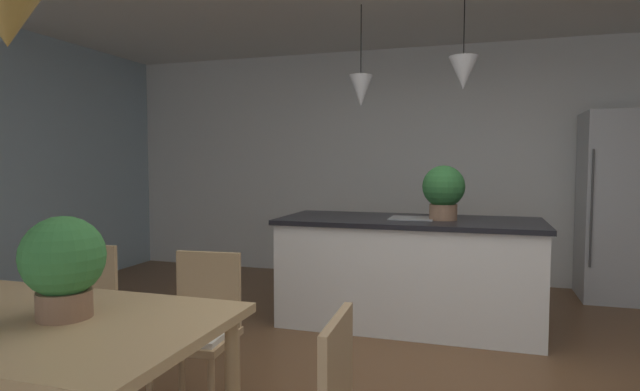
% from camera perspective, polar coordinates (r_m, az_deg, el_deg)
% --- Properties ---
extents(wall_back_kitchen, '(10.00, 0.12, 2.70)m').
position_cam_1_polar(wall_back_kitchen, '(6.13, 14.08, 3.38)').
color(wall_back_kitchen, silver).
rests_on(wall_back_kitchen, ground_plane).
extents(dining_table, '(1.84, 0.95, 0.75)m').
position_cam_1_polar(dining_table, '(2.52, -31.90, -12.67)').
color(dining_table, tan).
rests_on(dining_table, ground_plane).
extents(chair_far_right, '(0.43, 0.43, 0.87)m').
position_cam_1_polar(chair_far_right, '(2.95, -13.31, -14.13)').
color(chair_far_right, tan).
rests_on(chair_far_right, ground_plane).
extents(chair_far_left, '(0.43, 0.43, 0.87)m').
position_cam_1_polar(chair_far_left, '(3.43, -25.53, -11.85)').
color(chair_far_left, tan).
rests_on(chair_far_left, ground_plane).
extents(kitchen_island, '(2.16, 0.92, 0.91)m').
position_cam_1_polar(kitchen_island, '(4.44, 9.79, -8.20)').
color(kitchen_island, white).
rests_on(kitchen_island, ground_plane).
extents(refrigerator, '(0.66, 0.67, 1.87)m').
position_cam_1_polar(refrigerator, '(5.89, 30.11, -1.04)').
color(refrigerator, '#B2B5B7').
rests_on(refrigerator, ground_plane).
extents(pendant_over_table, '(0.26, 0.26, 0.87)m').
position_cam_1_polar(pendant_over_table, '(2.45, -31.48, 16.39)').
color(pendant_over_table, black).
extents(pendant_over_island_main, '(0.20, 0.20, 0.85)m').
position_cam_1_polar(pendant_over_island_main, '(4.46, 4.56, 11.52)').
color(pendant_over_island_main, black).
extents(pendant_over_island_aux, '(0.23, 0.23, 0.74)m').
position_cam_1_polar(pendant_over_island_aux, '(4.37, 15.64, 12.98)').
color(pendant_over_island_aux, black).
extents(potted_plant_on_island, '(0.35, 0.35, 0.45)m').
position_cam_1_polar(potted_plant_on_island, '(4.32, 13.56, 0.60)').
color(potted_plant_on_island, '#8C664C').
rests_on(potted_plant_on_island, kitchen_island).
extents(potted_plant_on_table, '(0.32, 0.32, 0.41)m').
position_cam_1_polar(potted_plant_on_table, '(2.29, -26.63, -6.67)').
color(potted_plant_on_table, '#8C664C').
rests_on(potted_plant_on_table, dining_table).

